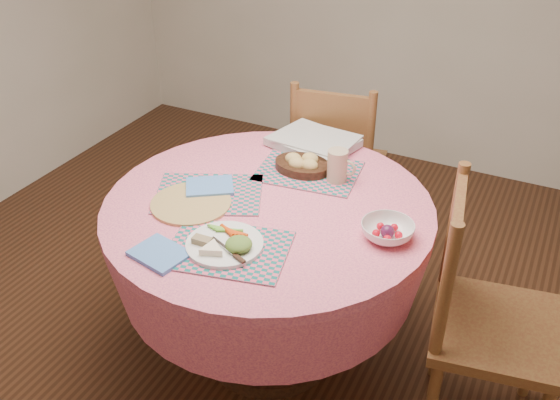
% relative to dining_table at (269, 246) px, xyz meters
% --- Properties ---
extents(ground, '(4.00, 4.00, 0.00)m').
position_rel_dining_table_xyz_m(ground, '(0.00, 0.00, -0.56)').
color(ground, '#331C0F').
rests_on(ground, ground).
extents(dining_table, '(1.24, 1.24, 0.75)m').
position_rel_dining_table_xyz_m(dining_table, '(0.00, 0.00, 0.00)').
color(dining_table, pink).
rests_on(dining_table, ground).
extents(chair_right, '(0.51, 0.52, 0.99)m').
position_rel_dining_table_xyz_m(chair_right, '(0.82, 0.01, -0.04)').
color(chair_right, brown).
rests_on(chair_right, ground).
extents(chair_back, '(0.50, 0.48, 0.95)m').
position_rel_dining_table_xyz_m(chair_back, '(-0.06, 0.84, -0.06)').
color(chair_back, brown).
rests_on(chair_back, ground).
extents(placemat_front, '(0.46, 0.38, 0.01)m').
position_rel_dining_table_xyz_m(placemat_front, '(0.01, -0.32, 0.20)').
color(placemat_front, '#116360').
rests_on(placemat_front, dining_table).
extents(placemat_left, '(0.49, 0.44, 0.01)m').
position_rel_dining_table_xyz_m(placemat_left, '(-0.23, -0.04, 0.20)').
color(placemat_left, '#116360').
rests_on(placemat_left, dining_table).
extents(placemat_back, '(0.43, 0.34, 0.01)m').
position_rel_dining_table_xyz_m(placemat_back, '(0.04, 0.29, 0.20)').
color(placemat_back, '#116360').
rests_on(placemat_back, dining_table).
extents(wicker_trivet, '(0.30, 0.30, 0.01)m').
position_rel_dining_table_xyz_m(wicker_trivet, '(-0.25, -0.13, 0.20)').
color(wicker_trivet, '#AE874B').
rests_on(wicker_trivet, dining_table).
extents(napkin_near, '(0.21, 0.17, 0.01)m').
position_rel_dining_table_xyz_m(napkin_near, '(-0.17, -0.44, 0.20)').
color(napkin_near, '#4F81CD').
rests_on(napkin_near, dining_table).
extents(napkin_far, '(0.23, 0.22, 0.01)m').
position_rel_dining_table_xyz_m(napkin_far, '(-0.25, -0.01, 0.21)').
color(napkin_far, '#4F81CD').
rests_on(napkin_far, placemat_left).
extents(dinner_plate, '(0.26, 0.26, 0.05)m').
position_rel_dining_table_xyz_m(dinner_plate, '(0.00, -0.31, 0.22)').
color(dinner_plate, white).
rests_on(dinner_plate, placemat_front).
extents(bread_bowl, '(0.23, 0.23, 0.08)m').
position_rel_dining_table_xyz_m(bread_bowl, '(0.01, 0.28, 0.23)').
color(bread_bowl, black).
rests_on(bread_bowl, placemat_back).
extents(latte_mug, '(0.12, 0.08, 0.13)m').
position_rel_dining_table_xyz_m(latte_mug, '(0.17, 0.27, 0.26)').
color(latte_mug, tan).
rests_on(latte_mug, placemat_back).
extents(fruit_bowl, '(0.22, 0.22, 0.06)m').
position_rel_dining_table_xyz_m(fruit_bowl, '(0.47, -0.01, 0.22)').
color(fruit_bowl, white).
rests_on(fruit_bowl, dining_table).
extents(newspaper_stack, '(0.40, 0.35, 0.04)m').
position_rel_dining_table_xyz_m(newspaper_stack, '(-0.03, 0.50, 0.22)').
color(newspaper_stack, silver).
rests_on(newspaper_stack, dining_table).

